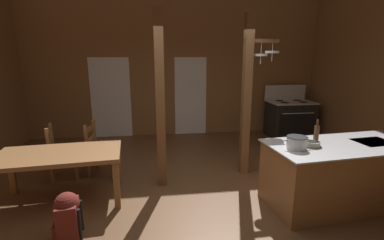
{
  "coord_description": "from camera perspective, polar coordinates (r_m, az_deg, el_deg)",
  "views": [
    {
      "loc": [
        -0.52,
        -3.45,
        2.08
      ],
      "look_at": [
        0.09,
        1.15,
        0.98
      ],
      "focal_mm": 25.26,
      "sensor_mm": 36.0,
      "label": 1
    }
  ],
  "objects": [
    {
      "name": "stockpot_on_counter",
      "position": [
        3.8,
        21.25,
        -4.46
      ],
      "size": [
        0.34,
        0.27,
        0.16
      ],
      "color": "silver",
      "rests_on": "kitchen_island"
    },
    {
      "name": "kitchen_island",
      "position": [
        4.46,
        29.01,
        -9.89
      ],
      "size": [
        2.24,
        1.15,
        0.89
      ],
      "color": "olive",
      "rests_on": "ground_plane"
    },
    {
      "name": "ground_plane",
      "position": [
        4.09,
        0.94,
        -18.02
      ],
      "size": [
        8.34,
        8.11,
        0.1
      ],
      "primitive_type": "cube",
      "color": "brown"
    },
    {
      "name": "mixing_bowl_on_counter",
      "position": [
        3.99,
        24.03,
        -4.62
      ],
      "size": [
        0.2,
        0.2,
        0.07
      ],
      "color": "#B2A893",
      "rests_on": "kitchen_island"
    },
    {
      "name": "dining_table",
      "position": [
        4.33,
        -26.24,
        -7.34
      ],
      "size": [
        1.78,
        1.06,
        0.74
      ],
      "color": "olive",
      "rests_on": "ground_plane"
    },
    {
      "name": "ladderback_chair_by_post",
      "position": [
        5.12,
        -18.97,
        -5.94
      ],
      "size": [
        0.49,
        0.49,
        0.95
      ],
      "color": "brown",
      "rests_on": "ground_plane"
    },
    {
      "name": "support_post_with_pot_rack",
      "position": [
        4.76,
        11.83,
        5.84
      ],
      "size": [
        0.61,
        0.24,
        2.77
      ],
      "color": "brown",
      "rests_on": "ground_plane"
    },
    {
      "name": "ladderback_chair_near_window",
      "position": [
        5.2,
        -26.02,
        -6.28
      ],
      "size": [
        0.52,
        0.52,
        0.95
      ],
      "color": "brown",
      "rests_on": "ground_plane"
    },
    {
      "name": "wall_back",
      "position": [
        7.2,
        -3.46,
        14.37
      ],
      "size": [
        8.34,
        0.14,
        4.42
      ],
      "primitive_type": "cube",
      "color": "brown",
      "rests_on": "ground_plane"
    },
    {
      "name": "backpack",
      "position": [
        3.54,
        -24.73,
        -17.9
      ],
      "size": [
        0.34,
        0.35,
        0.6
      ],
      "color": "maroon",
      "rests_on": "ground_plane"
    },
    {
      "name": "stove_range",
      "position": [
        7.57,
        19.89,
        0.36
      ],
      "size": [
        1.14,
        0.83,
        1.32
      ],
      "color": "black",
      "rests_on": "ground_plane"
    },
    {
      "name": "glazed_panel_back_right",
      "position": [
        7.24,
        -0.3,
        4.97
      ],
      "size": [
        0.84,
        0.01,
        2.05
      ],
      "primitive_type": "cube",
      "color": "white",
      "rests_on": "ground_plane"
    },
    {
      "name": "support_post_center",
      "position": [
        4.23,
        -6.72,
        3.81
      ],
      "size": [
        0.14,
        0.14,
        2.77
      ],
      "color": "brown",
      "rests_on": "ground_plane"
    },
    {
      "name": "bottle_tall_on_counter",
      "position": [
        4.13,
        24.77,
        -2.67
      ],
      "size": [
        0.07,
        0.07,
        0.33
      ],
      "color": "#56331E",
      "rests_on": "kitchen_island"
    },
    {
      "name": "glazed_door_back_left",
      "position": [
        7.28,
        -16.76,
        4.45
      ],
      "size": [
        1.0,
        0.01,
        2.05
      ],
      "primitive_type": "cube",
      "color": "white",
      "rests_on": "ground_plane"
    }
  ]
}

